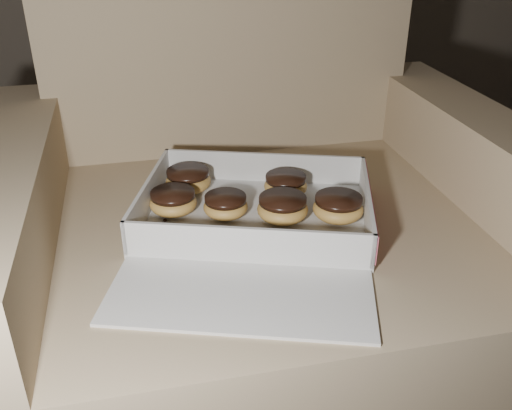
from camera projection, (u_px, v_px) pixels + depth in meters
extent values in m
cube|color=#957E5F|center=(262.00, 311.00, 1.09)|extent=(0.74, 0.74, 0.43)
cube|color=#957E5F|center=(225.00, 17.00, 1.15)|extent=(0.74, 0.14, 0.54)
cube|color=#957E5F|center=(35.00, 310.00, 0.98)|extent=(0.12, 0.74, 0.58)
cube|color=#957E5F|center=(459.00, 254.00, 1.13)|extent=(0.12, 0.74, 0.58)
cube|color=silver|center=(256.00, 217.00, 0.96)|extent=(0.44, 0.38, 0.01)
cube|color=silver|center=(263.00, 167.00, 1.07)|extent=(0.35, 0.12, 0.06)
cube|color=silver|center=(247.00, 244.00, 0.83)|extent=(0.35, 0.12, 0.06)
cube|color=silver|center=(149.00, 196.00, 0.96)|extent=(0.09, 0.27, 0.06)
cube|color=silver|center=(367.00, 206.00, 0.93)|extent=(0.09, 0.27, 0.06)
cube|color=#D95770|center=(370.00, 206.00, 0.93)|extent=(0.09, 0.26, 0.05)
cube|color=silver|center=(240.00, 296.00, 0.78)|extent=(0.40, 0.26, 0.01)
ellipsoid|color=#BB9041|center=(188.00, 181.00, 1.03)|extent=(0.08, 0.08, 0.04)
cylinder|color=black|center=(188.00, 173.00, 1.02)|extent=(0.08, 0.08, 0.01)
ellipsoid|color=#BB9041|center=(338.00, 209.00, 0.94)|extent=(0.08, 0.08, 0.04)
cylinder|color=black|center=(339.00, 199.00, 0.93)|extent=(0.08, 0.08, 0.01)
ellipsoid|color=#BB9041|center=(283.00, 209.00, 0.94)|extent=(0.08, 0.08, 0.04)
cylinder|color=black|center=(283.00, 200.00, 0.93)|extent=(0.08, 0.08, 0.01)
ellipsoid|color=#BB9041|center=(226.00, 207.00, 0.95)|extent=(0.07, 0.07, 0.04)
cylinder|color=black|center=(225.00, 199.00, 0.94)|extent=(0.07, 0.07, 0.01)
ellipsoid|color=#BB9041|center=(286.00, 186.00, 1.02)|extent=(0.08, 0.08, 0.04)
cylinder|color=black|center=(286.00, 178.00, 1.01)|extent=(0.07, 0.07, 0.01)
ellipsoid|color=#BB9041|center=(173.00, 203.00, 0.96)|extent=(0.08, 0.08, 0.04)
cylinder|color=black|center=(173.00, 194.00, 0.95)|extent=(0.07, 0.07, 0.01)
ellipsoid|color=black|center=(165.00, 220.00, 0.94)|extent=(0.01, 0.01, 0.00)
ellipsoid|color=black|center=(161.00, 215.00, 0.96)|extent=(0.01, 0.01, 0.00)
ellipsoid|color=black|center=(185.00, 240.00, 0.89)|extent=(0.01, 0.01, 0.00)
ellipsoid|color=black|center=(164.00, 216.00, 0.95)|extent=(0.01, 0.01, 0.00)
ellipsoid|color=black|center=(359.00, 251.00, 0.86)|extent=(0.01, 0.01, 0.00)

